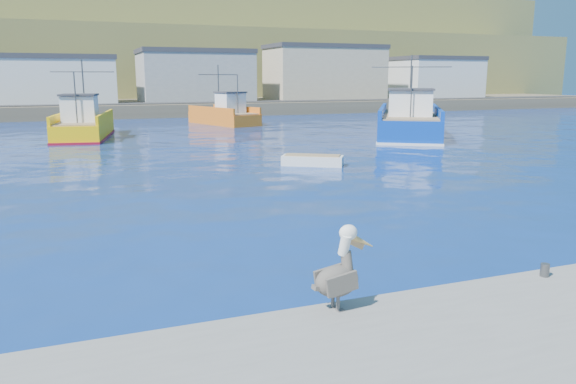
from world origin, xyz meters
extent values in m
plane|color=navy|center=(0.00, 0.00, 0.00)|extent=(260.00, 260.00, 0.00)
cylinder|color=#4C4C4C|center=(3.00, -3.40, 0.65)|extent=(0.20, 0.20, 0.30)
cube|color=brown|center=(0.00, 72.00, 0.80)|extent=(160.00, 30.00, 1.60)
cube|color=olive|center=(0.00, 98.00, 6.00)|extent=(180.00, 40.00, 14.00)
cube|color=olive|center=(0.00, 118.00, 11.00)|extent=(200.00, 40.00, 24.00)
cube|color=#2D2D2D|center=(0.00, 61.00, 1.65)|extent=(150.00, 5.00, 0.10)
cube|color=silver|center=(-10.00, 67.00, 4.35)|extent=(18.00, 11.00, 5.50)
cube|color=#333338|center=(-10.00, 67.00, 7.40)|extent=(18.36, 11.22, 0.60)
cube|color=gray|center=(10.00, 67.00, 4.85)|extent=(15.00, 10.00, 6.50)
cube|color=#333338|center=(10.00, 67.00, 8.40)|extent=(15.30, 10.20, 0.60)
cube|color=tan|center=(30.00, 67.00, 5.35)|extent=(17.00, 9.00, 7.50)
cube|color=#333338|center=(30.00, 67.00, 9.40)|extent=(17.34, 9.18, 0.60)
cube|color=silver|center=(50.00, 67.00, 4.60)|extent=(13.00, 10.00, 6.00)
cube|color=#333338|center=(50.00, 67.00, 7.90)|extent=(13.26, 10.20, 0.60)
cube|color=#FFC007|center=(-5.73, 36.86, 0.68)|extent=(5.36, 10.92, 1.36)
cube|color=#FFC007|center=(-4.06, 36.57, 1.71)|extent=(1.99, 10.12, 0.70)
cube|color=#FFC007|center=(-7.41, 37.16, 1.71)|extent=(1.99, 10.12, 0.70)
cube|color=maroon|center=(-5.73, 36.86, 0.05)|extent=(5.47, 11.13, 0.25)
cube|color=#8C7251|center=(-5.73, 36.86, 1.41)|extent=(5.01, 10.45, 0.10)
cube|color=white|center=(-6.01, 35.32, 2.46)|extent=(2.94, 3.01, 2.00)
cube|color=#333338|center=(-6.01, 35.32, 3.56)|extent=(3.17, 3.35, 0.15)
cylinder|color=#4C4C4C|center=(-5.55, 37.89, 3.86)|extent=(0.14, 0.14, 5.00)
cylinder|color=#4C4C4C|center=(-6.28, 33.78, 3.36)|extent=(0.12, 0.12, 4.00)
cylinder|color=#4C4C4C|center=(-5.55, 37.89, 5.36)|extent=(4.99, 0.95, 0.08)
cube|color=#07349C|center=(19.96, 28.14, 0.89)|extent=(11.35, 14.09, 1.77)
cube|color=#07349C|center=(21.86, 26.94, 2.12)|extent=(7.41, 11.45, 0.70)
cube|color=#07349C|center=(18.07, 29.34, 2.12)|extent=(7.41, 11.45, 0.70)
cube|color=silver|center=(19.96, 28.14, 0.05)|extent=(11.57, 14.37, 0.25)
cube|color=#8C7251|center=(19.96, 28.14, 1.82)|extent=(10.73, 13.42, 0.10)
cube|color=white|center=(18.87, 26.41, 2.87)|extent=(4.65, 4.67, 2.00)
cube|color=#333338|center=(18.87, 26.41, 3.97)|extent=(5.07, 5.15, 0.15)
cylinder|color=#4C4C4C|center=(20.69, 29.29, 4.27)|extent=(0.17, 0.17, 5.00)
cylinder|color=#4C4C4C|center=(17.77, 24.68, 3.77)|extent=(0.14, 0.14, 4.00)
cylinder|color=#4C4C4C|center=(20.69, 29.29, 5.77)|extent=(5.69, 3.65, 0.08)
cube|color=orange|center=(8.48, 45.84, 0.59)|extent=(6.03, 9.70, 1.18)
cube|color=orange|center=(10.01, 46.33, 1.53)|extent=(2.92, 8.54, 0.70)
cube|color=orange|center=(6.95, 45.34, 1.53)|extent=(2.92, 8.54, 0.70)
cube|color=#8C7251|center=(8.48, 45.84, 1.23)|extent=(5.66, 9.27, 0.10)
cube|color=white|center=(8.90, 44.54, 2.28)|extent=(2.97, 2.90, 2.00)
cube|color=#333338|center=(8.90, 44.54, 3.38)|extent=(3.21, 3.21, 0.15)
cylinder|color=#4C4C4C|center=(8.20, 46.70, 3.68)|extent=(0.15, 0.15, 5.00)
cylinder|color=#4C4C4C|center=(9.32, 43.24, 3.18)|extent=(0.13, 0.13, 4.00)
cylinder|color=#4C4C4C|center=(8.20, 46.70, 5.18)|extent=(4.57, 1.54, 0.08)
cube|color=silver|center=(5.91, 16.37, 0.21)|extent=(3.55, 2.84, 0.69)
cube|color=#8C7251|center=(5.91, 16.37, 0.58)|extent=(3.12, 2.44, 0.07)
cube|color=silver|center=(26.56, 39.52, 0.25)|extent=(3.73, 4.02, 0.82)
cube|color=#8C7251|center=(26.56, 39.52, 0.69)|extent=(3.24, 3.51, 0.08)
cylinder|color=#595451|center=(-2.23, -3.44, 0.66)|extent=(0.08, 0.08, 0.31)
cube|color=#595451|center=(-2.17, -3.44, 0.51)|extent=(0.17, 0.14, 0.02)
cylinder|color=#595451|center=(-2.24, -3.24, 0.66)|extent=(0.08, 0.08, 0.31)
cube|color=#595451|center=(-2.18, -3.24, 0.51)|extent=(0.17, 0.14, 0.02)
ellipsoid|color=#38332D|center=(-2.21, -3.34, 1.07)|extent=(0.95, 0.61, 0.63)
cube|color=#38332D|center=(-2.22, -3.59, 1.10)|extent=(0.71, 0.12, 0.46)
cube|color=#38332D|center=(-2.25, -3.10, 1.10)|extent=(0.71, 0.12, 0.46)
cube|color=#38332D|center=(-2.60, -3.37, 1.00)|extent=(0.25, 0.19, 0.13)
cylinder|color=#38332D|center=(-1.99, -3.33, 1.42)|extent=(0.24, 0.34, 0.50)
cylinder|color=white|center=(-2.05, -3.33, 1.79)|extent=(0.22, 0.34, 0.47)
ellipsoid|color=white|center=(-1.98, -3.32, 2.02)|extent=(0.39, 0.31, 0.31)
cone|color=gold|center=(-1.69, -3.30, 1.82)|extent=(0.64, 0.20, 0.43)
cube|color=tan|center=(-1.81, -3.31, 1.77)|extent=(0.39, 0.08, 0.28)
camera|label=1|loc=(-6.79, -12.57, 4.94)|focal=35.00mm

